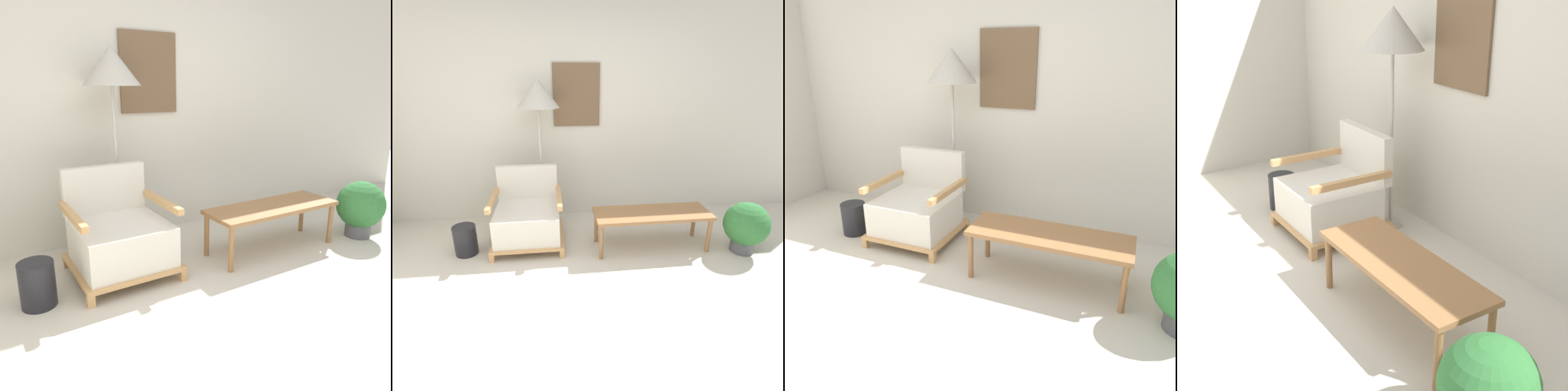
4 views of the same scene
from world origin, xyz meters
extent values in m
plane|color=beige|center=(0.00, 0.00, 0.00)|extent=(14.00, 14.00, 0.00)
cube|color=beige|center=(0.00, 2.17, 1.35)|extent=(8.00, 0.06, 2.70)
cube|color=brown|center=(0.01, 2.13, 1.55)|extent=(0.56, 0.02, 0.72)
cube|color=tan|center=(-0.97, 1.04, 0.04)|extent=(0.05, 0.05, 0.08)
cube|color=tan|center=(-0.26, 1.04, 0.04)|extent=(0.05, 0.05, 0.08)
cube|color=tan|center=(-0.97, 1.73, 0.04)|extent=(0.05, 0.05, 0.08)
cube|color=tan|center=(-0.26, 1.73, 0.04)|extent=(0.05, 0.05, 0.08)
cube|color=tan|center=(-0.61, 1.38, 0.10)|extent=(0.76, 0.74, 0.03)
cube|color=silver|center=(-0.61, 1.36, 0.27)|extent=(0.68, 0.64, 0.31)
cube|color=silver|center=(-0.61, 1.72, 0.62)|extent=(0.68, 0.08, 0.39)
cube|color=tan|center=(-0.96, 1.38, 0.54)|extent=(0.05, 0.68, 0.05)
cube|color=tan|center=(-0.26, 1.38, 0.54)|extent=(0.05, 0.68, 0.05)
cylinder|color=#B7B2A8|center=(-0.44, 1.86, 0.01)|extent=(0.21, 0.21, 0.03)
cylinder|color=#B7B2A8|center=(-0.44, 1.86, 0.73)|extent=(0.03, 0.03, 1.41)
cone|color=#B2AD9E|center=(-0.44, 1.86, 1.59)|extent=(0.48, 0.48, 0.31)
cube|color=olive|center=(0.71, 1.14, 0.40)|extent=(1.23, 0.44, 0.04)
cylinder|color=olive|center=(0.14, 0.96, 0.19)|extent=(0.04, 0.04, 0.38)
cylinder|color=olive|center=(1.29, 0.96, 0.19)|extent=(0.04, 0.04, 0.38)
cylinder|color=olive|center=(0.14, 1.32, 0.19)|extent=(0.04, 0.04, 0.38)
cylinder|color=olive|center=(1.29, 1.32, 0.19)|extent=(0.04, 0.04, 0.38)
cylinder|color=black|center=(-1.26, 1.24, 0.16)|extent=(0.23, 0.23, 0.31)
cylinder|color=#4C4C51|center=(1.67, 0.93, 0.07)|extent=(0.24, 0.24, 0.13)
sphere|color=#2D6B33|center=(1.67, 0.93, 0.32)|extent=(0.46, 0.46, 0.46)
camera|label=1|loc=(-1.54, -1.26, 1.43)|focal=35.00mm
camera|label=2|loc=(-0.33, -1.70, 1.74)|focal=28.00mm
camera|label=3|loc=(1.25, -1.45, 1.70)|focal=35.00mm
camera|label=4|loc=(2.96, -0.49, 1.99)|focal=50.00mm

